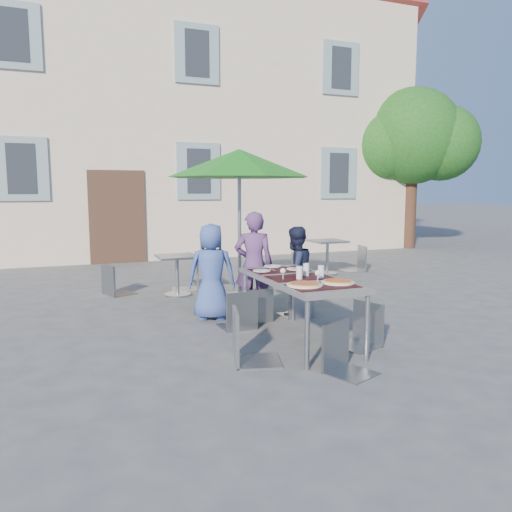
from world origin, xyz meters
name	(u,v)px	position (x,y,z in m)	size (l,w,h in m)	color
ground	(368,341)	(0.00, 0.00, 0.00)	(90.00, 90.00, 0.00)	#49494B
building	(164,91)	(0.00, 11.50, 4.85)	(13.60, 8.20, 11.10)	beige
tree	(413,138)	(6.55, 7.54, 3.25)	(3.60, 3.00, 4.70)	#40271B
dining_table	(299,282)	(-0.75, 0.29, 0.70)	(0.80, 1.85, 0.76)	#404044
pizza_near_left	(304,284)	(-0.93, -0.19, 0.77)	(0.37, 0.37, 0.03)	white
pizza_near_right	(338,282)	(-0.53, -0.19, 0.77)	(0.35, 0.35, 0.03)	white
glassware	(307,272)	(-0.70, 0.19, 0.83)	(0.50, 0.45, 0.15)	silver
place_settings	(277,268)	(-0.75, 0.93, 0.76)	(0.70, 0.53, 0.01)	white
child_0	(212,272)	(-1.40, 1.62, 0.65)	(0.64, 0.41, 1.30)	#384F9A
child_1	(254,265)	(-0.83, 1.53, 0.73)	(0.53, 0.35, 1.45)	#543267
child_2	(295,271)	(-0.25, 1.44, 0.62)	(0.60, 0.35, 1.24)	#191E37
chair_0	(239,286)	(-1.23, 1.02, 0.55)	(0.44, 0.44, 0.94)	gray
chair_1	(257,284)	(-0.88, 1.28, 0.50)	(0.39, 0.39, 0.87)	gray
chair_2	(298,280)	(-0.27, 1.29, 0.51)	(0.41, 0.41, 0.88)	gray
chair_3	(246,303)	(-1.56, -0.16, 0.62)	(0.57, 0.56, 1.04)	#939A9E
chair_4	(364,298)	(-0.15, -0.11, 0.54)	(0.53, 0.53, 0.93)	gray
chair_5	(344,318)	(-0.78, -0.74, 0.53)	(0.52, 0.53, 0.90)	gray
patio_umbrella	(239,165)	(-0.67, 2.55, 2.12)	(2.22, 2.22, 2.36)	#A8AAB0
cafe_table_0	(177,270)	(-1.51, 3.28, 0.43)	(0.63, 0.63, 0.67)	#A8AAB0
bg_chair_l_0	(113,261)	(-2.48, 3.72, 0.57)	(0.56, 0.56, 0.97)	gray
bg_chair_r_0	(191,255)	(-1.17, 3.69, 0.61)	(0.57, 0.56, 1.04)	gray
cafe_table_1	(327,252)	(1.85, 4.23, 0.47)	(0.66, 0.66, 0.71)	#A8AAB0
bg_chair_l_1	(298,250)	(1.24, 4.34, 0.52)	(0.48, 0.47, 0.89)	gray
bg_chair_r_1	(358,243)	(2.67, 4.38, 0.61)	(0.54, 0.54, 1.04)	gray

